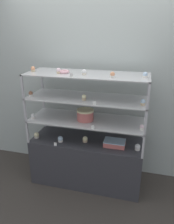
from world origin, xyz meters
The scene contains 27 objects.
ground_plane centered at (0.00, 0.00, 0.00)m, with size 20.00×20.00×0.00m, color #38332D.
back_wall centered at (0.00, 0.41, 1.30)m, with size 8.00×0.05×2.60m.
display_base centered at (0.00, 0.00, 0.32)m, with size 1.45×0.53×0.63m.
display_riser_lower centered at (0.00, 0.00, 0.91)m, with size 1.45×0.53×0.29m.
display_riser_middle centered at (0.00, 0.00, 1.20)m, with size 1.45×0.53×0.29m.
display_riser_upper centered at (0.00, 0.00, 1.49)m, with size 1.45×0.53×0.29m.
layer_cake_centerpiece centered at (-0.02, -0.02, 0.99)m, with size 0.21×0.21×0.14m.
sheet_cake_frosted centered at (0.37, -0.05, 0.67)m, with size 0.26×0.18×0.07m.
cupcake_0 centered at (-0.67, -0.11, 0.67)m, with size 0.07×0.07×0.08m.
cupcake_1 centered at (-0.32, -0.13, 0.67)m, with size 0.07×0.07×0.08m.
cupcake_2 centered at (-0.01, -0.05, 0.67)m, with size 0.07×0.07×0.08m.
cupcake_3 centered at (0.65, -0.08, 0.67)m, with size 0.07×0.07×0.08m.
price_tag_0 centered at (-0.34, -0.25, 0.65)m, with size 0.04×0.00×0.04m.
cupcake_4 centered at (-0.67, -0.14, 0.95)m, with size 0.05×0.05×0.06m.
cupcake_5 centered at (0.68, -0.12, 0.95)m, with size 0.05×0.05×0.06m.
price_tag_1 centered at (0.13, -0.25, 0.95)m, with size 0.04×0.00×0.04m.
cupcake_6 centered at (-0.68, -0.14, 1.25)m, with size 0.05×0.05×0.07m.
cupcake_7 centered at (-0.01, -0.11, 1.25)m, with size 0.05×0.05×0.07m.
cupcake_8 centered at (0.66, -0.12, 1.25)m, with size 0.05×0.05×0.07m.
price_tag_2 centered at (0.15, -0.25, 1.24)m, with size 0.04×0.00×0.04m.
cupcake_9 centered at (-0.67, -0.05, 1.54)m, with size 0.05×0.05×0.06m.
cupcake_10 centered at (-0.33, -0.07, 1.54)m, with size 0.05×0.05×0.06m.
cupcake_11 centered at (-0.01, -0.08, 1.54)m, with size 0.05×0.05×0.06m.
cupcake_12 centered at (0.32, -0.14, 1.54)m, with size 0.05×0.05×0.06m.
cupcake_13 centered at (0.66, -0.06, 1.54)m, with size 0.05×0.05×0.06m.
price_tag_3 centered at (-0.11, -0.25, 1.53)m, with size 0.04×0.00×0.04m.
donut_glazed centered at (-0.28, -0.03, 1.52)m, with size 0.13×0.13×0.03m.
Camera 1 is at (0.65, -2.46, 2.01)m, focal length 35.00 mm.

